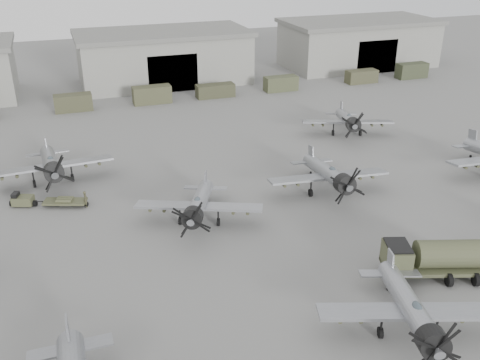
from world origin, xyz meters
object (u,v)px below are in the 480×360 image
object	(u,v)px
tug_trailer	(39,201)
aircraft_far_1	(348,120)
aircraft_mid_1	(198,205)
aircraft_mid_2	(330,175)
aircraft_near_1	(412,311)
ground_crew	(86,199)
fuel_tanker	(435,257)
aircraft_far_0	(51,164)

from	to	relation	value
tug_trailer	aircraft_far_1	bearing A→B (deg)	30.86
aircraft_far_1	aircraft_mid_1	bearing A→B (deg)	-126.46
aircraft_mid_1	aircraft_mid_2	world-z (taller)	aircraft_mid_2
aircraft_mid_1	aircraft_far_1	world-z (taller)	aircraft_far_1
aircraft_near_1	aircraft_mid_2	world-z (taller)	aircraft_mid_2
aircraft_far_1	aircraft_near_1	bearing A→B (deg)	-93.75
aircraft_mid_1	aircraft_far_1	size ratio (longest dim) A/B	0.97
aircraft_near_1	aircraft_mid_2	size ratio (longest dim) A/B	0.97
aircraft_far_1	ground_crew	distance (m)	34.44
aircraft_mid_2	fuel_tanker	size ratio (longest dim) A/B	1.48
tug_trailer	aircraft_mid_1	bearing A→B (deg)	-12.97
aircraft_mid_1	aircraft_far_0	xyz separation A→B (m)	(-11.95, 13.20, 0.21)
aircraft_mid_2	tug_trailer	size ratio (longest dim) A/B	1.74
aircraft_far_1	fuel_tanker	distance (m)	30.77
ground_crew	aircraft_far_1	bearing A→B (deg)	-79.88
fuel_tanker	aircraft_far_1	bearing A→B (deg)	90.34
aircraft_mid_1	aircraft_far_1	bearing A→B (deg)	56.83
aircraft_far_0	aircraft_mid_2	bearing A→B (deg)	-28.04
aircraft_near_1	fuel_tanker	bearing A→B (deg)	60.94
fuel_tanker	tug_trailer	world-z (taller)	fuel_tanker
aircraft_mid_1	tug_trailer	bearing A→B (deg)	170.46
aircraft_mid_1	aircraft_far_0	bearing A→B (deg)	155.36
aircraft_mid_2	ground_crew	bearing A→B (deg)	173.35
fuel_tanker	aircraft_near_1	bearing A→B (deg)	-119.94
aircraft_far_1	tug_trailer	world-z (taller)	aircraft_far_1
aircraft_mid_2	aircraft_far_1	size ratio (longest dim) A/B	1.06
aircraft_near_1	tug_trailer	bearing A→B (deg)	148.21
aircraft_far_0	aircraft_far_1	xyz separation A→B (m)	(35.96, 2.77, -0.18)
aircraft_mid_1	tug_trailer	size ratio (longest dim) A/B	1.60
aircraft_far_1	ground_crew	bearing A→B (deg)	-144.96
tug_trailer	aircraft_far_0	bearing A→B (deg)	91.82
fuel_tanker	aircraft_mid_1	bearing A→B (deg)	155.72
aircraft_near_1	aircraft_mid_1	size ratio (longest dim) A/B	1.06
aircraft_mid_1	ground_crew	distance (m)	11.63
aircraft_far_1	aircraft_far_0	bearing A→B (deg)	-155.69
aircraft_far_1	fuel_tanker	world-z (taller)	aircraft_far_1
aircraft_mid_2	tug_trailer	xyz separation A→B (m)	(-27.21, 7.01, -1.68)
aircraft_near_1	ground_crew	size ratio (longest dim) A/B	7.27
aircraft_near_1	aircraft_far_0	world-z (taller)	aircraft_far_0
aircraft_mid_1	aircraft_mid_2	size ratio (longest dim) A/B	0.92
aircraft_near_1	aircraft_far_0	size ratio (longest dim) A/B	0.94
fuel_tanker	aircraft_far_0	bearing A→B (deg)	153.09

